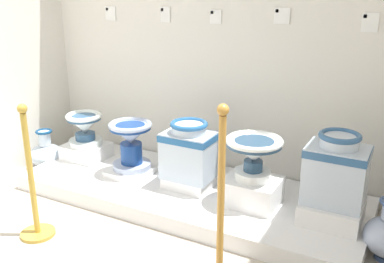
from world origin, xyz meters
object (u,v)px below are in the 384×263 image
(info_placard_first, at_px, (110,13))
(info_placard_second, at_px, (165,14))
(stanchion_post_near_right, at_px, (220,237))
(stanchion_post_near_left, at_px, (33,196))
(plinth_block_slender_white, at_px, (189,182))
(plinth_block_central_ornate, at_px, (132,171))
(antique_toilet_squat_floral, at_px, (336,168))
(plinth_block_squat_floral, at_px, (331,211))
(info_placard_fourth, at_px, (282,16))
(plinth_block_broad_patterned, at_px, (87,151))
(antique_toilet_broad_patterned, at_px, (84,126))
(info_placard_third, at_px, (216,17))
(decorative_vase_companion, at_px, (46,154))
(antique_toilet_central_ornate, at_px, (131,139))
(antique_toilet_tall_cobalt, at_px, (254,151))
(antique_toilet_slender_white, at_px, (189,149))
(plinth_block_tall_cobalt, at_px, (252,191))
(info_placard_fifth, at_px, (370,22))

(info_placard_first, xyz_separation_m, info_placard_second, (0.58, -0.00, 0.01))
(info_placard_first, relative_size, stanchion_post_near_right, 0.11)
(info_placard_first, relative_size, stanchion_post_near_left, 0.13)
(plinth_block_slender_white, bearing_deg, plinth_block_central_ornate, -179.23)
(antique_toilet_squat_floral, relative_size, stanchion_post_near_right, 0.45)
(plinth_block_squat_floral, relative_size, info_placard_fourth, 3.25)
(plinth_block_broad_patterned, bearing_deg, antique_toilet_broad_patterned, 90.00)
(plinth_block_slender_white, distance_m, antique_toilet_squat_floral, 1.15)
(plinth_block_central_ornate, xyz_separation_m, info_placard_third, (0.50, 0.53, 1.25))
(decorative_vase_companion, height_order, stanchion_post_near_left, stanchion_post_near_left)
(stanchion_post_near_left, bearing_deg, plinth_block_slender_white, 54.03)
(plinth_block_broad_patterned, xyz_separation_m, decorative_vase_companion, (-0.37, -0.14, -0.05))
(plinth_block_broad_patterned, xyz_separation_m, antique_toilet_broad_patterned, (0.00, 0.00, 0.24))
(antique_toilet_broad_patterned, bearing_deg, antique_toilet_central_ornate, -9.70)
(plinth_block_slender_white, distance_m, info_placard_third, 1.34)
(info_placard_third, height_order, decorative_vase_companion, info_placard_third)
(antique_toilet_broad_patterned, height_order, stanchion_post_near_right, stanchion_post_near_right)
(antique_toilet_tall_cobalt, xyz_separation_m, stanchion_post_near_left, (-1.22, -0.91, -0.24))
(antique_toilet_tall_cobalt, height_order, info_placard_third, info_placard_third)
(antique_toilet_broad_patterned, relative_size, stanchion_post_near_right, 0.30)
(antique_toilet_slender_white, bearing_deg, antique_toilet_broad_patterned, 175.32)
(plinth_block_central_ornate, distance_m, plinth_block_squat_floral, 1.64)
(stanchion_post_near_left, bearing_deg, info_placard_second, 83.35)
(info_placard_first, xyz_separation_m, info_placard_third, (1.06, -0.00, 0.01))
(stanchion_post_near_right, bearing_deg, info_placard_second, 130.50)
(plinth_block_broad_patterned, distance_m, info_placard_fourth, 2.09)
(info_placard_first, height_order, info_placard_fourth, info_placard_fourth)
(plinth_block_squat_floral, relative_size, stanchion_post_near_right, 0.36)
(plinth_block_central_ornate, relative_size, info_placard_first, 2.97)
(info_placard_third, distance_m, stanchion_post_near_left, 1.94)
(info_placard_third, bearing_deg, antique_toilet_tall_cobalt, -43.90)
(plinth_block_slender_white, relative_size, plinth_block_squat_floral, 0.90)
(antique_toilet_central_ornate, relative_size, plinth_block_tall_cobalt, 1.03)
(plinth_block_tall_cobalt, relative_size, info_placard_third, 3.52)
(plinth_block_broad_patterned, height_order, info_placard_second, info_placard_second)
(info_placard_second, height_order, decorative_vase_companion, info_placard_second)
(info_placard_third, height_order, info_placard_fourth, info_placard_fourth)
(info_placard_fourth, height_order, stanchion_post_near_right, info_placard_fourth)
(plinth_block_broad_patterned, relative_size, antique_toilet_central_ornate, 0.93)
(antique_toilet_tall_cobalt, xyz_separation_m, plinth_block_squat_floral, (0.56, 0.03, -0.34))
(antique_toilet_central_ornate, distance_m, info_placard_third, 1.21)
(plinth_block_central_ornate, distance_m, info_placard_fourth, 1.73)
(plinth_block_tall_cobalt, height_order, stanchion_post_near_left, stanchion_post_near_left)
(info_placard_fourth, relative_size, info_placard_fifth, 0.92)
(antique_toilet_squat_floral, bearing_deg, info_placard_fourth, 138.32)
(antique_toilet_tall_cobalt, height_order, info_placard_first, info_placard_first)
(antique_toilet_broad_patterned, height_order, antique_toilet_slender_white, antique_toilet_slender_white)
(plinth_block_slender_white, bearing_deg, info_placard_fifth, 24.77)
(plinth_block_slender_white, xyz_separation_m, antique_toilet_slender_white, (0.00, 0.00, 0.27))
(antique_toilet_broad_patterned, height_order, stanchion_post_near_left, stanchion_post_near_left)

